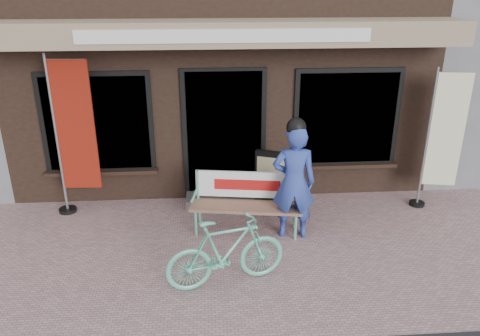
{
  "coord_description": "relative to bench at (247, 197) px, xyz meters",
  "views": [
    {
      "loc": [
        -0.27,
        -5.24,
        3.46
      ],
      "look_at": [
        0.16,
        0.7,
        1.05
      ],
      "focal_mm": 35.0,
      "sensor_mm": 36.0,
      "label": 1
    }
  ],
  "objects": [
    {
      "name": "storefront",
      "position": [
        -0.27,
        4.08,
        2.48
      ],
      "size": [
        7.0,
        6.77,
        6.0
      ],
      "color": "black",
      "rests_on": "ground"
    },
    {
      "name": "bicycle",
      "position": [
        -0.36,
        -1.34,
        -0.06
      ],
      "size": [
        1.54,
        0.77,
        0.89
      ],
      "primitive_type": "imported",
      "rotation": [
        0.0,
        0.0,
        1.82
      ],
      "color": "#63C2A4",
      "rests_on": "ground"
    },
    {
      "name": "person",
      "position": [
        0.64,
        -0.23,
        0.36
      ],
      "size": [
        0.64,
        0.46,
        1.77
      ],
      "rotation": [
        0.0,
        0.0,
        -0.1
      ],
      "color": "#2E439F",
      "rests_on": "ground"
    },
    {
      "name": "nobori_cream",
      "position": [
        3.1,
        0.54,
        0.66
      ],
      "size": [
        0.67,
        0.28,
        2.26
      ],
      "rotation": [
        0.0,
        0.0,
        -0.17
      ],
      "color": "gray",
      "rests_on": "ground"
    },
    {
      "name": "nobori_red",
      "position": [
        -2.56,
        0.74,
        0.78
      ],
      "size": [
        0.73,
        0.29,
        2.5
      ],
      "rotation": [
        0.0,
        0.0,
        -0.05
      ],
      "color": "gray",
      "rests_on": "ground"
    },
    {
      "name": "ground",
      "position": [
        -0.27,
        -0.88,
        -0.51
      ],
      "size": [
        70.0,
        70.0,
        0.0
      ],
      "primitive_type": "plane",
      "color": "#AD8487",
      "rests_on": "ground"
    },
    {
      "name": "menu_stand",
      "position": [
        0.43,
        0.54,
        0.01
      ],
      "size": [
        0.51,
        0.28,
        1.02
      ],
      "rotation": [
        0.0,
        0.0,
        -0.38
      ],
      "color": "black",
      "rests_on": "ground"
    },
    {
      "name": "bench",
      "position": [
        0.0,
        0.0,
        0.0
      ],
      "size": [
        1.65,
        0.65,
        0.87
      ],
      "rotation": [
        0.0,
        0.0,
        -0.15
      ],
      "color": "#63C2A4",
      "rests_on": "ground"
    }
  ]
}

